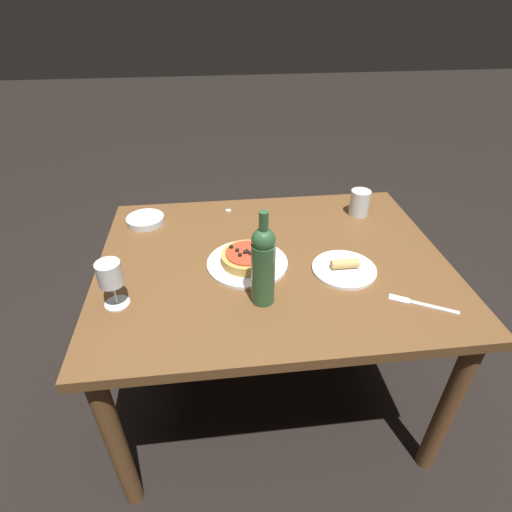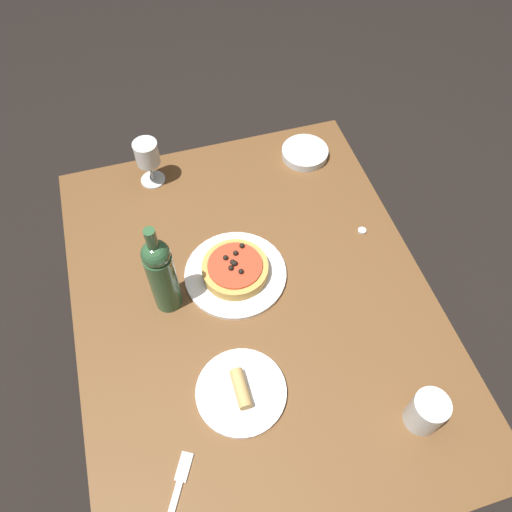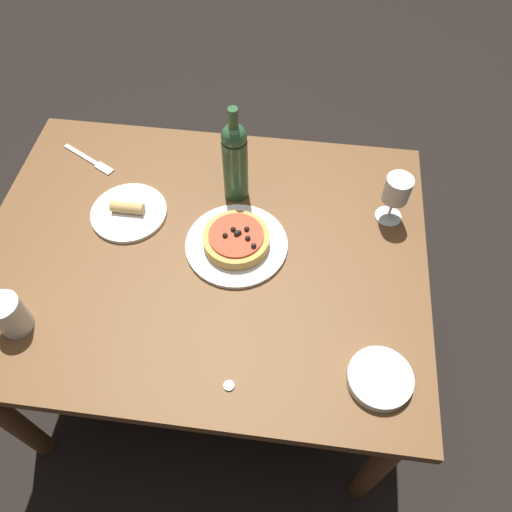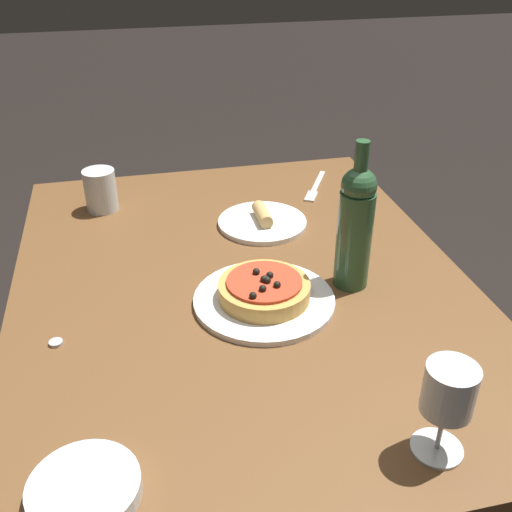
{
  "view_description": "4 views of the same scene",
  "coord_description": "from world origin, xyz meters",
  "px_view_note": "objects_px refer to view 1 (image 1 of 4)",
  "views": [
    {
      "loc": [
        0.19,
        1.11,
        1.5
      ],
      "look_at": [
        0.07,
        0.08,
        0.78
      ],
      "focal_mm": 28.0,
      "sensor_mm": 36.0,
      "label": 1
    },
    {
      "loc": [
        -0.6,
        0.17,
        1.83
      ],
      "look_at": [
        0.09,
        -0.03,
        0.78
      ],
      "focal_mm": 35.0,
      "sensor_mm": 36.0,
      "label": 2
    },
    {
      "loc": [
        0.24,
        -0.74,
        1.78
      ],
      "look_at": [
        0.15,
        -0.02,
        0.73
      ],
      "focal_mm": 35.0,
      "sensor_mm": 36.0,
      "label": 3
    },
    {
      "loc": [
        1.01,
        -0.2,
        1.37
      ],
      "look_at": [
        0.06,
        0.02,
        0.79
      ],
      "focal_mm": 42.0,
      "sensor_mm": 36.0,
      "label": 4
    }
  ],
  "objects_px": {
    "side_bowl": "(145,220)",
    "wine_glass": "(110,276)",
    "pizza": "(247,257)",
    "dinner_plate": "(247,263)",
    "bottle_cap": "(228,211)",
    "wine_bottle": "(263,264)",
    "fork": "(418,304)",
    "water_cup": "(360,203)",
    "dining_table": "(272,279)",
    "side_plate": "(344,269)"
  },
  "relations": [
    {
      "from": "wine_bottle",
      "to": "dining_table",
      "type": "bearing_deg",
      "value": -106.45
    },
    {
      "from": "dinner_plate",
      "to": "pizza",
      "type": "xyz_separation_m",
      "value": [
        0.0,
        -0.0,
        0.03
      ]
    },
    {
      "from": "pizza",
      "to": "wine_glass",
      "type": "relative_size",
      "value": 1.17
    },
    {
      "from": "pizza",
      "to": "dining_table",
      "type": "bearing_deg",
      "value": -163.95
    },
    {
      "from": "pizza",
      "to": "side_plate",
      "type": "height_order",
      "value": "pizza"
    },
    {
      "from": "water_cup",
      "to": "side_bowl",
      "type": "relative_size",
      "value": 0.71
    },
    {
      "from": "side_bowl",
      "to": "pizza",
      "type": "bearing_deg",
      "value": 138.58
    },
    {
      "from": "dinner_plate",
      "to": "side_plate",
      "type": "height_order",
      "value": "side_plate"
    },
    {
      "from": "dinner_plate",
      "to": "bottle_cap",
      "type": "distance_m",
      "value": 0.38
    },
    {
      "from": "water_cup",
      "to": "side_bowl",
      "type": "height_order",
      "value": "water_cup"
    },
    {
      "from": "wine_bottle",
      "to": "side_plate",
      "type": "height_order",
      "value": "wine_bottle"
    },
    {
      "from": "bottle_cap",
      "to": "dinner_plate",
      "type": "bearing_deg",
      "value": 96.08
    },
    {
      "from": "wine_glass",
      "to": "fork",
      "type": "distance_m",
      "value": 0.9
    },
    {
      "from": "dining_table",
      "to": "side_plate",
      "type": "bearing_deg",
      "value": 156.51
    },
    {
      "from": "dining_table",
      "to": "side_bowl",
      "type": "relative_size",
      "value": 8.09
    },
    {
      "from": "pizza",
      "to": "wine_bottle",
      "type": "height_order",
      "value": "wine_bottle"
    },
    {
      "from": "water_cup",
      "to": "pizza",
      "type": "bearing_deg",
      "value": 31.61
    },
    {
      "from": "dining_table",
      "to": "wine_glass",
      "type": "xyz_separation_m",
      "value": [
        0.49,
        0.18,
        0.19
      ]
    },
    {
      "from": "fork",
      "to": "wine_bottle",
      "type": "bearing_deg",
      "value": 19.62
    },
    {
      "from": "fork",
      "to": "dinner_plate",
      "type": "bearing_deg",
      "value": 0.64
    },
    {
      "from": "dining_table",
      "to": "side_plate",
      "type": "height_order",
      "value": "side_plate"
    },
    {
      "from": "side_bowl",
      "to": "side_plate",
      "type": "height_order",
      "value": "side_plate"
    },
    {
      "from": "dining_table",
      "to": "dinner_plate",
      "type": "relative_size",
      "value": 4.37
    },
    {
      "from": "pizza",
      "to": "fork",
      "type": "height_order",
      "value": "pizza"
    },
    {
      "from": "wine_bottle",
      "to": "side_bowl",
      "type": "bearing_deg",
      "value": -52.07
    },
    {
      "from": "dinner_plate",
      "to": "fork",
      "type": "distance_m",
      "value": 0.55
    },
    {
      "from": "side_bowl",
      "to": "wine_glass",
      "type": "bearing_deg",
      "value": 86.29
    },
    {
      "from": "side_bowl",
      "to": "fork",
      "type": "relative_size",
      "value": 0.8
    },
    {
      "from": "wine_glass",
      "to": "water_cup",
      "type": "relative_size",
      "value": 1.45
    },
    {
      "from": "pizza",
      "to": "dinner_plate",
      "type": "bearing_deg",
      "value": 168.71
    },
    {
      "from": "pizza",
      "to": "fork",
      "type": "bearing_deg",
      "value": 152.01
    },
    {
      "from": "dinner_plate",
      "to": "wine_bottle",
      "type": "relative_size",
      "value": 0.9
    },
    {
      "from": "dining_table",
      "to": "bottle_cap",
      "type": "bearing_deg",
      "value": -69.83
    },
    {
      "from": "water_cup",
      "to": "bottle_cap",
      "type": "xyz_separation_m",
      "value": [
        0.53,
        -0.08,
        -0.05
      ]
    },
    {
      "from": "side_plate",
      "to": "bottle_cap",
      "type": "distance_m",
      "value": 0.58
    },
    {
      "from": "dining_table",
      "to": "dinner_plate",
      "type": "bearing_deg",
      "value": 16.1
    },
    {
      "from": "wine_bottle",
      "to": "fork",
      "type": "xyz_separation_m",
      "value": [
        -0.46,
        0.07,
        -0.13
      ]
    },
    {
      "from": "wine_glass",
      "to": "water_cup",
      "type": "bearing_deg",
      "value": -153.04
    },
    {
      "from": "water_cup",
      "to": "side_plate",
      "type": "height_order",
      "value": "water_cup"
    },
    {
      "from": "dining_table",
      "to": "side_bowl",
      "type": "xyz_separation_m",
      "value": [
        0.46,
        -0.3,
        0.1
      ]
    },
    {
      "from": "wine_bottle",
      "to": "bottle_cap",
      "type": "distance_m",
      "value": 0.59
    },
    {
      "from": "wine_bottle",
      "to": "side_plate",
      "type": "bearing_deg",
      "value": -158.25
    },
    {
      "from": "side_bowl",
      "to": "bottle_cap",
      "type": "xyz_separation_m",
      "value": [
        -0.33,
        -0.06,
        -0.01
      ]
    },
    {
      "from": "dining_table",
      "to": "side_plate",
      "type": "distance_m",
      "value": 0.26
    },
    {
      "from": "wine_glass",
      "to": "wine_bottle",
      "type": "xyz_separation_m",
      "value": [
        -0.43,
        0.03,
        0.03
      ]
    },
    {
      "from": "fork",
      "to": "bottle_cap",
      "type": "height_order",
      "value": "bottle_cap"
    },
    {
      "from": "side_bowl",
      "to": "side_plate",
      "type": "bearing_deg",
      "value": 149.82
    },
    {
      "from": "pizza",
      "to": "wine_bottle",
      "type": "relative_size",
      "value": 0.58
    },
    {
      "from": "wine_bottle",
      "to": "fork",
      "type": "bearing_deg",
      "value": 170.99
    },
    {
      "from": "water_cup",
      "to": "side_plate",
      "type": "distance_m",
      "value": 0.41
    }
  ]
}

